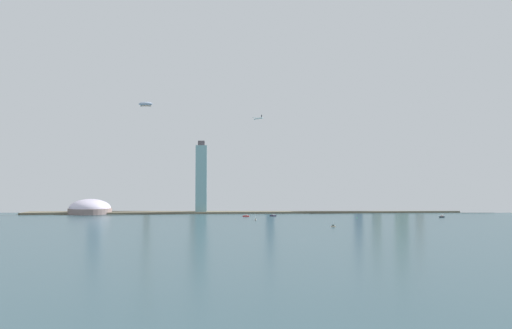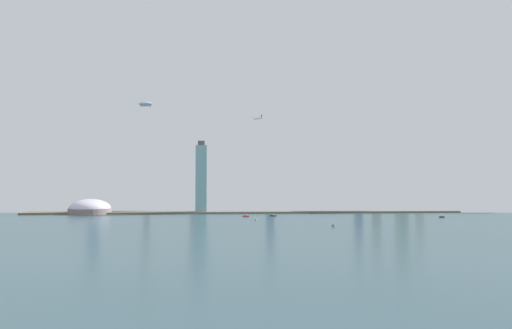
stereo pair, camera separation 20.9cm
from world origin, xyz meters
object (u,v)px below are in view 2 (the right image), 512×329
at_px(skyscraper_5, 419,186).
at_px(skyscraper_6, 358,190).
at_px(skyscraper_4, 270,186).
at_px(boat_1, 256,220).
at_px(skyscraper_1, 376,185).
at_px(boat_0, 273,215).
at_px(boat_3, 442,217).
at_px(skyscraper_2, 196,177).
at_px(channel_buoy_0, 357,218).
at_px(skyscraper_3, 95,183).
at_px(skyscraper_7, 401,181).
at_px(boat_2, 333,226).
at_px(skyscraper_0, 201,178).
at_px(airplane, 258,118).
at_px(boat_4, 246,216).
at_px(observation_tower, 147,133).

height_order(skyscraper_5, skyscraper_6, skyscraper_5).
bearing_deg(skyscraper_4, boat_1, -100.95).
bearing_deg(skyscraper_4, skyscraper_1, -13.14).
bearing_deg(boat_0, boat_3, 50.56).
height_order(skyscraper_2, channel_buoy_0, skyscraper_2).
xyz_separation_m(skyscraper_3, skyscraper_7, (671.65, -92.27, 4.14)).
xyz_separation_m(skyscraper_4, boat_3, (281.71, -242.73, -52.77)).
bearing_deg(boat_2, skyscraper_4, -63.80).
relative_size(skyscraper_0, boat_2, 20.51).
bearing_deg(boat_0, skyscraper_0, -153.96).
bearing_deg(skyscraper_1, skyscraper_3, 172.15).
bearing_deg(boat_2, skyscraper_2, -42.06).
xyz_separation_m(skyscraper_1, skyscraper_5, (123.36, 62.86, -2.47)).
distance_m(skyscraper_2, boat_3, 505.69).
relative_size(skyscraper_7, airplane, 5.52).
bearing_deg(boat_4, skyscraper_4, 84.70).
bearing_deg(observation_tower, skyscraper_6, -0.45).
bearing_deg(skyscraper_6, observation_tower, 179.55).
bearing_deg(boat_4, skyscraper_6, 42.65).
height_order(boat_2, boat_4, boat_2).
height_order(skyscraper_2, skyscraper_5, skyscraper_2).
height_order(skyscraper_5, boat_0, skyscraper_5).
height_order(skyscraper_6, boat_0, skyscraper_6).
xyz_separation_m(skyscraper_6, airplane, (-224.79, -85.11, 141.26)).
bearing_deg(skyscraper_6, skyscraper_2, 174.32).
height_order(boat_4, channel_buoy_0, boat_4).
bearing_deg(skyscraper_0, skyscraper_6, 6.03).
bearing_deg(skyscraper_3, skyscraper_1, -7.85).
xyz_separation_m(skyscraper_6, boat_4, (-252.00, -140.42, -46.08)).
distance_m(skyscraper_5, skyscraper_7, 99.97).
height_order(observation_tower, skyscraper_4, observation_tower).
bearing_deg(boat_0, boat_2, -13.90).
xyz_separation_m(skyscraper_2, boat_2, (208.09, -394.50, -74.35)).
relative_size(skyscraper_0, boat_4, 12.17).
relative_size(skyscraper_3, boat_3, 12.58).
height_order(skyscraper_3, boat_4, skyscraper_3).
bearing_deg(skyscraper_7, observation_tower, 178.72).
xyz_separation_m(skyscraper_1, channel_buoy_0, (-100.61, -192.03, -55.38)).
bearing_deg(boat_1, channel_buoy_0, 109.76).
distance_m(boat_2, airplane, 342.31).
relative_size(skyscraper_4, boat_4, 11.19).
bearing_deg(boat_3, skyscraper_5, 54.25).
xyz_separation_m(boat_1, boat_4, (-10.55, 91.62, -0.09)).
bearing_deg(boat_1, skyscraper_5, 133.68).
height_order(skyscraper_0, skyscraper_7, skyscraper_0).
relative_size(skyscraper_5, boat_3, 10.43).
height_order(skyscraper_6, boat_4, skyscraper_6).
bearing_deg(observation_tower, skyscraper_5, 5.35).
xyz_separation_m(observation_tower, airplane, (227.59, -88.68, 20.53)).
distance_m(observation_tower, skyscraper_2, 140.79).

